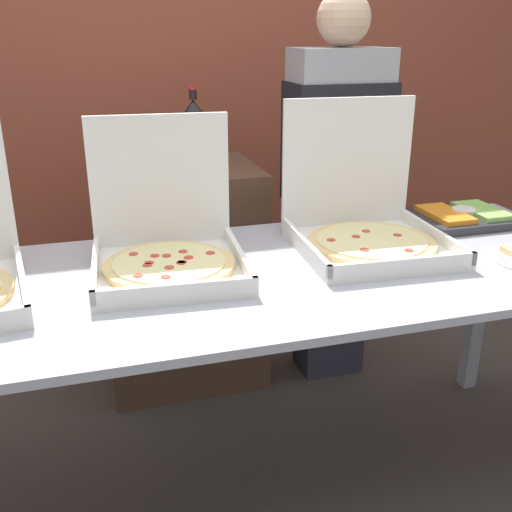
{
  "coord_description": "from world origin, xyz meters",
  "views": [
    {
      "loc": [
        -0.47,
        -1.6,
        1.53
      ],
      "look_at": [
        0.0,
        0.0,
        0.89
      ],
      "focal_mm": 42.0,
      "sensor_mm": 36.0,
      "label": 1
    }
  ],
  "objects": [
    {
      "name": "soda_can_colored",
      "position": [
        -0.17,
        0.94,
        1.04
      ],
      "size": [
        0.07,
        0.07,
        0.12
      ],
      "color": "red",
      "rests_on": "sideboard_podium"
    },
    {
      "name": "buffet_table",
      "position": [
        0.0,
        0.0,
        0.75
      ],
      "size": [
        2.33,
        0.88,
        0.84
      ],
      "color": "#A8AAB2",
      "rests_on": "ground_plane"
    },
    {
      "name": "pizza_box_near_right",
      "position": [
        0.41,
        0.12,
        0.92
      ],
      "size": [
        0.5,
        0.51,
        0.47
      ],
      "rotation": [
        0.0,
        0.0,
        -0.05
      ],
      "color": "silver",
      "rests_on": "buffet_table"
    },
    {
      "name": "soda_can_silver",
      "position": [
        -0.18,
        0.8,
        1.04
      ],
      "size": [
        0.07,
        0.07,
        0.12
      ],
      "color": "silver",
      "rests_on": "sideboard_podium"
    },
    {
      "name": "sideboard_podium",
      "position": [
        -0.09,
        0.88,
        0.49
      ],
      "size": [
        0.68,
        0.53,
        0.98
      ],
      "color": "#4C3323",
      "rests_on": "ground_plane"
    },
    {
      "name": "ground_plane",
      "position": [
        0.0,
        0.0,
        0.0
      ],
      "size": [
        16.0,
        16.0,
        0.0
      ],
      "primitive_type": "plane",
      "color": "#423D38"
    },
    {
      "name": "pizza_box_far_right",
      "position": [
        -0.25,
        0.11,
        0.92
      ],
      "size": [
        0.47,
        0.49,
        0.44
      ],
      "rotation": [
        0.0,
        0.0,
        -0.07
      ],
      "color": "silver",
      "rests_on": "buffet_table"
    },
    {
      "name": "soda_bottle",
      "position": [
        -0.01,
        0.87,
        1.12
      ],
      "size": [
        0.09,
        0.09,
        0.33
      ],
      "color": "black",
      "rests_on": "sideboard_podium"
    },
    {
      "name": "brick_wall_behind",
      "position": [
        0.0,
        1.7,
        1.4
      ],
      "size": [
        10.0,
        0.06,
        2.8
      ],
      "color": "brown",
      "rests_on": "ground_plane"
    },
    {
      "name": "person_server_vest",
      "position": [
        0.57,
        0.72,
        0.94
      ],
      "size": [
        0.42,
        0.24,
        1.67
      ],
      "rotation": [
        0.0,
        0.0,
        3.14
      ],
      "color": "#2D2D38",
      "rests_on": "ground_plane"
    },
    {
      "name": "veggie_tray",
      "position": [
        0.88,
        0.25,
        0.86
      ],
      "size": [
        0.36,
        0.29,
        0.05
      ],
      "color": "#28282D",
      "rests_on": "buffet_table"
    }
  ]
}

